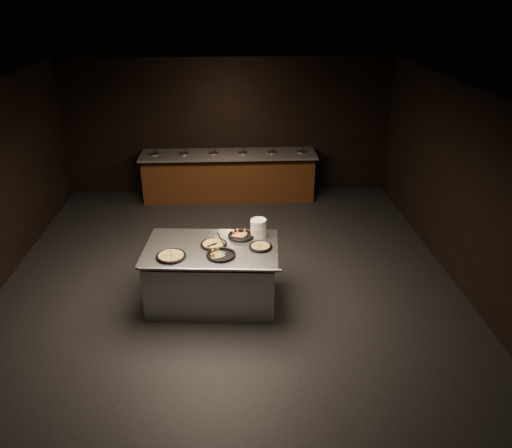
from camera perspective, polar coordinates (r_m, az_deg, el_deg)
The scene contains 11 objects.
room at distance 7.12m, azimuth -3.24°, elevation 2.97°, with size 7.02×8.02×2.92m.
salad_bar at distance 10.80m, azimuth -3.11°, elevation 5.19°, with size 3.70×0.83×1.18m.
serving_counter at distance 7.21m, azimuth -5.01°, elevation -5.91°, with size 1.94×1.33×0.89m.
plate_stack at distance 7.21m, azimuth 0.29°, elevation -0.45°, with size 0.23×0.23×0.26m, color silver.
pan_veggie_whole at distance 6.79m, azimuth -9.69°, elevation -3.61°, with size 0.41×0.41×0.04m.
pan_cheese_whole at distance 7.02m, azimuth -4.85°, elevation -2.30°, with size 0.37×0.37×0.04m.
pan_cheese_slices_a at distance 7.24m, azimuth -1.72°, elevation -1.32°, with size 0.38×0.38×0.04m.
pan_cheese_slices_b at distance 6.75m, azimuth -4.01°, elevation -3.51°, with size 0.40×0.40×0.04m.
pan_veggie_slices at distance 6.94m, azimuth 0.52°, elevation -2.57°, with size 0.33×0.33×0.04m.
server_left at distance 7.03m, azimuth -4.29°, elevation -1.74°, with size 0.24×0.28×0.17m.
server_right at distance 6.82m, azimuth -4.75°, elevation -2.68°, with size 0.27×0.23×0.16m.
Camera 1 is at (0.07, -6.58, 4.16)m, focal length 35.00 mm.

